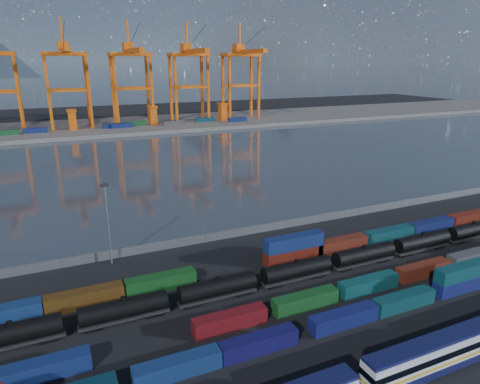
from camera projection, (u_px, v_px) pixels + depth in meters
name	position (u px, v px, depth m)	size (l,w,h in m)	color
ground	(311.00, 293.00, 74.70)	(700.00, 700.00, 0.00)	black
harbor_water	(160.00, 165.00, 166.06)	(700.00, 700.00, 0.00)	#313D47
far_quay	(117.00, 126.00, 257.13)	(700.00, 70.00, 2.00)	#514F4C
distant_mountains	(63.00, 4.00, 1426.80)	(2470.00, 1100.00, 520.00)	#1E2630
passenger_train	(439.00, 354.00, 55.31)	(75.62, 2.92, 5.00)	silver
container_row_south	(306.00, 326.00, 62.28)	(139.45, 2.34, 4.98)	#3D4042
container_row_mid	(398.00, 275.00, 77.56)	(141.72, 2.37, 5.04)	#45494B
container_row_north	(295.00, 253.00, 86.23)	(142.90, 2.58, 5.50)	navy
tanker_string	(331.00, 262.00, 81.14)	(122.37, 2.98, 4.26)	black
waterfront_fence	(244.00, 231.00, 98.77)	(160.12, 0.12, 2.20)	#595B5E
yard_light_mast	(108.00, 220.00, 82.74)	(1.60, 0.40, 16.60)	slate
gantry_cranes	(99.00, 63.00, 237.69)	(198.45, 45.02, 60.97)	#E15B0F
quay_containers	(100.00, 127.00, 239.46)	(172.58, 10.99, 2.60)	navy
straddle_carriers	(114.00, 117.00, 245.43)	(140.00, 7.00, 11.10)	#E15B0F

